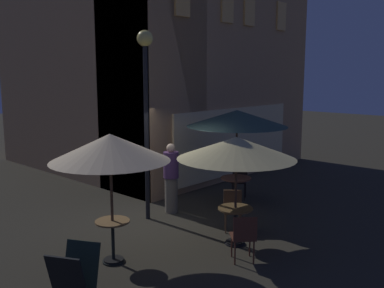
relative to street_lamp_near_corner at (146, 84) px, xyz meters
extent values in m
plane|color=#302C23|center=(-0.21, -0.33, -3.14)|extent=(60.00, 60.00, 0.00)
cube|color=tan|center=(4.90, 1.98, 0.67)|extent=(8.07, 2.24, 7.62)
cube|color=tan|center=(1.98, 5.14, 0.67)|extent=(2.24, 8.56, 7.62)
cube|color=#F3B960|center=(3.99, 0.83, 2.21)|extent=(0.55, 0.06, 0.95)
cube|color=#F3B960|center=(5.13, 0.83, 2.21)|extent=(0.55, 0.06, 0.95)
cube|color=#F3B960|center=(7.05, 0.83, 2.21)|extent=(0.55, 0.06, 0.95)
cube|color=beige|center=(4.50, 0.82, -1.89)|extent=(5.65, 0.08, 2.10)
cylinder|color=black|center=(0.00, 0.00, -1.12)|extent=(0.10, 0.10, 4.04)
sphere|color=#F8E470|center=(0.00, 0.00, 1.00)|extent=(0.36, 0.36, 0.36)
cube|color=black|center=(-3.14, -2.03, -2.69)|extent=(0.50, 0.62, 0.88)
cube|color=black|center=(-3.46, -2.19, -2.69)|extent=(0.50, 0.62, 0.88)
cylinder|color=black|center=(2.13, -0.97, -3.12)|extent=(0.40, 0.40, 0.03)
cylinder|color=black|center=(2.13, -0.97, -2.77)|extent=(0.06, 0.06, 0.74)
cylinder|color=brown|center=(2.13, -0.97, -2.39)|extent=(0.78, 0.78, 0.03)
cylinder|color=black|center=(-2.00, -1.32, -3.12)|extent=(0.40, 0.40, 0.03)
cylinder|color=black|center=(-2.00, -1.32, -2.76)|extent=(0.06, 0.06, 0.75)
cylinder|color=olive|center=(-2.00, -1.32, -2.37)|extent=(0.62, 0.62, 0.03)
cylinder|color=black|center=(0.15, -2.43, -3.12)|extent=(0.40, 0.40, 0.03)
cylinder|color=black|center=(0.15, -2.43, -2.78)|extent=(0.06, 0.06, 0.72)
cylinder|color=brown|center=(0.15, -2.43, -2.40)|extent=(0.69, 0.69, 0.03)
cylinder|color=black|center=(2.13, -0.97, -3.11)|extent=(0.36, 0.36, 0.06)
cylinder|color=brown|center=(2.13, -0.97, -1.92)|extent=(0.05, 0.05, 2.43)
cone|color=#30473D|center=(2.13, -0.97, -0.86)|extent=(2.52, 2.52, 0.41)
cylinder|color=black|center=(-2.00, -1.32, -3.11)|extent=(0.36, 0.36, 0.06)
cylinder|color=#4D3827|center=(-2.00, -1.32, -1.99)|extent=(0.05, 0.05, 2.30)
cone|color=beige|center=(-2.00, -1.32, -1.03)|extent=(2.10, 2.10, 0.48)
cylinder|color=black|center=(0.15, -2.43, -3.11)|extent=(0.36, 0.36, 0.06)
cylinder|color=#4B362A|center=(0.15, -2.43, -2.08)|extent=(0.05, 0.05, 2.12)
cone|color=tan|center=(0.15, -2.43, -1.18)|extent=(2.32, 2.32, 0.43)
cylinder|color=black|center=(2.70, -0.84, -2.91)|extent=(0.03, 0.03, 0.47)
cylinder|color=black|center=(2.54, -0.55, -2.91)|extent=(0.03, 0.03, 0.47)
cylinder|color=black|center=(2.98, -0.67, -2.91)|extent=(0.03, 0.03, 0.47)
cylinder|color=black|center=(2.82, -0.39, -2.91)|extent=(0.03, 0.03, 0.47)
cube|color=black|center=(2.76, -0.61, -2.66)|extent=(0.56, 0.56, 0.04)
cube|color=black|center=(2.92, -0.52, -2.40)|extent=(0.24, 0.37, 0.47)
cylinder|color=#592E20|center=(-0.38, -2.76, -2.92)|extent=(0.03, 0.03, 0.44)
cylinder|color=#592E20|center=(-0.13, -2.99, -2.92)|extent=(0.03, 0.03, 0.44)
cylinder|color=#592E20|center=(-0.61, -3.01, -2.92)|extent=(0.03, 0.03, 0.44)
cylinder|color=#592E20|center=(-0.37, -3.24, -2.92)|extent=(0.03, 0.03, 0.44)
cube|color=#592E20|center=(-0.37, -3.00, -2.68)|extent=(0.60, 0.60, 0.04)
cube|color=#592E20|center=(-0.50, -3.14, -2.46)|extent=(0.34, 0.32, 0.41)
cylinder|color=brown|center=(0.69, -2.18, -2.93)|extent=(0.03, 0.03, 0.42)
cylinder|color=brown|center=(0.49, -1.94, -2.93)|extent=(0.03, 0.03, 0.42)
cylinder|color=brown|center=(0.93, -1.97, -2.93)|extent=(0.03, 0.03, 0.42)
cylinder|color=brown|center=(0.73, -1.73, -2.93)|extent=(0.03, 0.03, 0.42)
cube|color=brown|center=(0.71, -1.96, -2.70)|extent=(0.56, 0.56, 0.04)
cube|color=brown|center=(0.85, -1.84, -2.48)|extent=(0.29, 0.33, 0.40)
cylinder|color=#776E5A|center=(0.72, -0.06, -2.71)|extent=(0.31, 0.31, 0.87)
cylinder|color=#5C3865|center=(0.72, -0.06, -1.95)|extent=(0.37, 0.37, 0.64)
sphere|color=beige|center=(0.72, -0.06, -1.54)|extent=(0.22, 0.22, 0.22)
camera|label=1|loc=(-6.44, -7.31, 0.22)|focal=40.10mm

